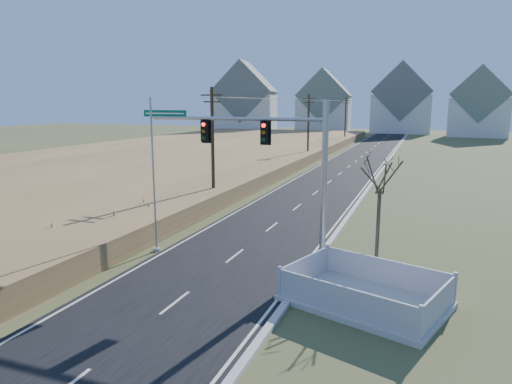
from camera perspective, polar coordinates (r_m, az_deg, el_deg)
name	(u,v)px	position (r m, az deg, el deg)	size (l,w,h in m)	color
ground	(199,285)	(20.38, -7.17, -11.50)	(260.00, 260.00, 0.00)	#465127
road	(360,158)	(67.65, 12.86, 4.15)	(8.00, 180.00, 0.06)	black
curb	(390,159)	(67.22, 16.38, 3.99)	(0.30, 180.00, 0.18)	#B2AFA8
reed_marsh	(179,155)	(65.86, -9.61, 4.63)	(38.00, 110.00, 1.30)	#AF834F
utility_pole_near	(213,144)	(35.29, -5.44, 5.93)	(1.80, 0.26, 9.00)	#422D1E
utility_pole_mid	(308,126)	(63.58, 6.55, 8.14)	(1.80, 0.26, 9.00)	#422D1E
utility_pole_far	(345,119)	(92.95, 11.11, 8.89)	(1.80, 0.26, 9.00)	#422D1E
condo_nw	(245,104)	(125.69, -1.42, 10.96)	(17.69, 13.38, 19.05)	silver
condo_nnw	(324,107)	(127.49, 8.48, 10.50)	(14.93, 11.17, 17.03)	silver
condo_n	(402,104)	(128.80, 17.75, 10.41)	(15.27, 10.20, 18.54)	silver
condo_ne	(479,108)	(121.13, 26.15, 9.45)	(14.12, 10.51, 16.52)	silver
traffic_signal_mast	(285,166)	(21.92, 3.63, 3.22)	(9.99, 0.68, 7.95)	#9EA0A5
fence_enclosure	(365,298)	(18.88, 13.46, -12.72)	(6.87, 5.69, 1.34)	#B7B5AD
open_sign	(338,305)	(17.93, 10.20, -13.69)	(0.50, 0.18, 0.63)	white
flagpole	(154,192)	(24.40, -12.61, 0.00)	(0.36, 0.36, 8.09)	#B7B5AD
bare_tree	(381,173)	(21.65, 15.33, 2.35)	(2.18, 2.18, 5.78)	#4C3F33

